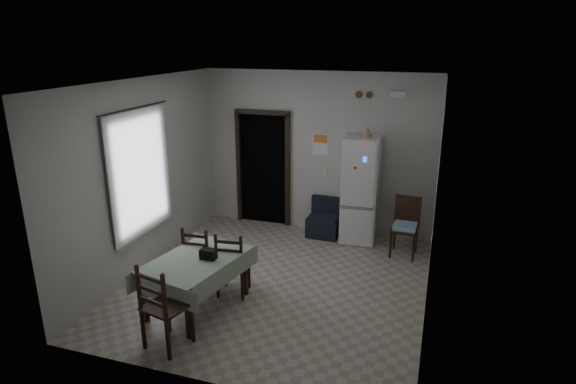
# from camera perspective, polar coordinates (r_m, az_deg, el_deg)

# --- Properties ---
(ground) EXTENTS (4.50, 4.50, 0.00)m
(ground) POSITION_cam_1_polar(r_m,az_deg,el_deg) (7.21, -1.24, -10.67)
(ground) COLOR #AE9F8E
(ground) RESTS_ON ground
(ceiling) EXTENTS (4.20, 4.50, 0.02)m
(ceiling) POSITION_cam_1_polar(r_m,az_deg,el_deg) (6.35, -1.42, 12.94)
(ceiling) COLOR white
(ceiling) RESTS_ON ground
(wall_back) EXTENTS (4.20, 0.02, 2.90)m
(wall_back) POSITION_cam_1_polar(r_m,az_deg,el_deg) (8.72, 3.55, 4.63)
(wall_back) COLOR beige
(wall_back) RESTS_ON ground
(wall_front) EXTENTS (4.20, 0.02, 2.90)m
(wall_front) POSITION_cam_1_polar(r_m,az_deg,el_deg) (4.72, -10.41, -7.52)
(wall_front) COLOR beige
(wall_front) RESTS_ON ground
(wall_left) EXTENTS (0.02, 4.50, 2.90)m
(wall_left) POSITION_cam_1_polar(r_m,az_deg,el_deg) (7.57, -16.53, 1.84)
(wall_left) COLOR beige
(wall_left) RESTS_ON ground
(wall_right) EXTENTS (0.02, 4.50, 2.90)m
(wall_right) POSITION_cam_1_polar(r_m,az_deg,el_deg) (6.30, 17.02, -1.42)
(wall_right) COLOR beige
(wall_right) RESTS_ON ground
(doorway) EXTENTS (1.06, 0.52, 2.22)m
(doorway) POSITION_cam_1_polar(r_m,az_deg,el_deg) (9.31, -2.46, 3.04)
(doorway) COLOR black
(doorway) RESTS_ON ground
(window_recess) EXTENTS (0.10, 1.20, 1.60)m
(window_recess) POSITION_cam_1_polar(r_m,az_deg,el_deg) (7.41, -17.77, 2.19)
(window_recess) COLOR silver
(window_recess) RESTS_ON ground
(curtain) EXTENTS (0.02, 1.45, 1.85)m
(curtain) POSITION_cam_1_polar(r_m,az_deg,el_deg) (7.35, -17.07, 2.13)
(curtain) COLOR silver
(curtain) RESTS_ON ground
(curtain_rod) EXTENTS (0.02, 1.60, 0.02)m
(curtain_rod) POSITION_cam_1_polar(r_m,az_deg,el_deg) (7.16, -17.70, 9.46)
(curtain_rod) COLOR black
(curtain_rod) RESTS_ON ground
(calendar) EXTENTS (0.28, 0.02, 0.40)m
(calendar) POSITION_cam_1_polar(r_m,az_deg,el_deg) (8.66, 3.87, 5.69)
(calendar) COLOR white
(calendar) RESTS_ON ground
(calendar_image) EXTENTS (0.24, 0.01, 0.14)m
(calendar_image) POSITION_cam_1_polar(r_m,az_deg,el_deg) (8.63, 3.88, 6.33)
(calendar_image) COLOR orange
(calendar_image) RESTS_ON ground
(light_switch) EXTENTS (0.08, 0.02, 0.12)m
(light_switch) POSITION_cam_1_polar(r_m,az_deg,el_deg) (8.76, 4.44, 2.31)
(light_switch) COLOR beige
(light_switch) RESTS_ON ground
(vent_left) EXTENTS (0.12, 0.03, 0.12)m
(vent_left) POSITION_cam_1_polar(r_m,az_deg,el_deg) (8.38, 8.40, 11.37)
(vent_left) COLOR brown
(vent_left) RESTS_ON ground
(vent_right) EXTENTS (0.12, 0.03, 0.12)m
(vent_right) POSITION_cam_1_polar(r_m,az_deg,el_deg) (8.35, 9.64, 11.29)
(vent_right) COLOR brown
(vent_right) RESTS_ON ground
(emergency_light) EXTENTS (0.25, 0.07, 0.09)m
(emergency_light) POSITION_cam_1_polar(r_m,az_deg,el_deg) (8.27, 12.90, 11.24)
(emergency_light) COLOR white
(emergency_light) RESTS_ON ground
(fridge) EXTENTS (0.63, 0.63, 1.86)m
(fridge) POSITION_cam_1_polar(r_m,az_deg,el_deg) (8.39, 8.57, 0.24)
(fridge) COLOR silver
(fridge) RESTS_ON ground
(tan_cone) EXTENTS (0.24, 0.24, 0.18)m
(tan_cone) POSITION_cam_1_polar(r_m,az_deg,el_deg) (8.14, 9.30, 7.07)
(tan_cone) COLOR tan
(tan_cone) RESTS_ON fridge
(navy_seat) EXTENTS (0.58, 0.56, 0.68)m
(navy_seat) POSITION_cam_1_polar(r_m,az_deg,el_deg) (8.70, 4.29, -3.08)
(navy_seat) COLOR black
(navy_seat) RESTS_ON ground
(corner_chair) EXTENTS (0.45, 0.45, 0.97)m
(corner_chair) POSITION_cam_1_polar(r_m,az_deg,el_deg) (8.07, 13.69, -4.15)
(corner_chair) COLOR black
(corner_chair) RESTS_ON ground
(dining_table) EXTENTS (1.16, 1.53, 0.71)m
(dining_table) POSITION_cam_1_polar(r_m,az_deg,el_deg) (6.56, -10.71, -10.59)
(dining_table) COLOR #9DAF96
(dining_table) RESTS_ON ground
(black_bag) EXTENTS (0.21, 0.13, 0.14)m
(black_bag) POSITION_cam_1_polar(r_m,az_deg,el_deg) (6.33, -9.42, -7.27)
(black_bag) COLOR black
(black_bag) RESTS_ON dining_table
(dining_chair_far_left) EXTENTS (0.44, 0.44, 0.95)m
(dining_chair_far_left) POSITION_cam_1_polar(r_m,az_deg,el_deg) (7.03, -10.27, -7.43)
(dining_chair_far_left) COLOR black
(dining_chair_far_left) RESTS_ON ground
(dining_chair_far_right) EXTENTS (0.45, 0.45, 0.95)m
(dining_chair_far_right) POSITION_cam_1_polar(r_m,az_deg,el_deg) (6.77, -6.53, -8.27)
(dining_chair_far_right) COLOR black
(dining_chair_far_right) RESTS_ON ground
(dining_chair_near_head) EXTENTS (0.56, 0.56, 1.07)m
(dining_chair_near_head) POSITION_cam_1_polar(r_m,az_deg,el_deg) (5.81, -14.24, -12.85)
(dining_chair_near_head) COLOR black
(dining_chair_near_head) RESTS_ON ground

